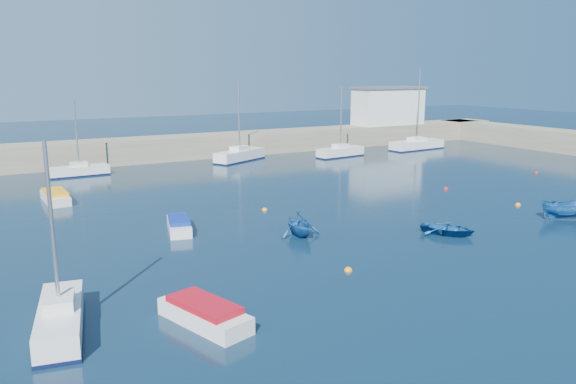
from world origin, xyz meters
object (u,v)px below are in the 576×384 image
sailboat_5 (79,170)px  sailboat_6 (240,155)px  dinghy_center (448,229)px  motorboat_2 (55,197)px  sailboat_1 (60,318)px  sailboat_8 (417,145)px  dinghy_left (299,224)px  harbor_office (388,107)px  sailboat_7 (340,152)px  dinghy_right (566,209)px  motorboat_0 (204,313)px  motorboat_1 (179,225)px

sailboat_5 → sailboat_6: bearing=-88.3°
dinghy_center → motorboat_2: bearing=102.0°
sailboat_1 → sailboat_6: 43.00m
sailboat_8 → dinghy_left: size_ratio=3.55×
motorboat_2 → dinghy_left: bearing=-58.0°
harbor_office → sailboat_7: size_ratio=1.22×
sailboat_7 → sailboat_8: (12.35, 0.52, 0.02)m
motorboat_2 → dinghy_right: bearing=-39.6°
sailboat_1 → sailboat_7: bearing=53.2°
sailboat_5 → sailboat_7: bearing=-95.4°
harbor_office → sailboat_8: 8.82m
sailboat_7 → dinghy_center: size_ratio=2.50×
harbor_office → motorboat_2: size_ratio=2.21×
dinghy_center → dinghy_left: (-8.25, 4.17, 0.42)m
sailboat_5 → motorboat_0: bearing=176.5°
sailboat_6 → sailboat_1: bearing=118.9°
motorboat_0 → dinghy_left: bearing=25.4°
sailboat_5 → sailboat_7: (29.31, -1.80, 0.07)m
dinghy_left → dinghy_right: bearing=-13.5°
dinghy_right → harbor_office: bearing=2.9°
sailboat_6 → motorboat_0: sailboat_6 is taller
harbor_office → dinghy_center: (-26.12, -38.41, -4.76)m
sailboat_1 → dinghy_left: (14.64, 6.80, 0.18)m
motorboat_2 → dinghy_center: bearing=-49.4°
motorboat_1 → dinghy_center: motorboat_1 is taller
harbor_office → sailboat_1: size_ratio=1.34×
dinghy_left → dinghy_right: size_ratio=0.81×
sailboat_6 → dinghy_right: (9.02, -34.41, 0.01)m
sailboat_1 → sailboat_5: 35.36m
motorboat_0 → dinghy_center: motorboat_0 is taller
sailboat_5 → sailboat_8: 41.68m
motorboat_1 → motorboat_2: size_ratio=0.87×
sailboat_5 → dinghy_center: sailboat_5 is taller
sailboat_6 → sailboat_7: sailboat_6 is taller
sailboat_8 → motorboat_1: bearing=114.3°
dinghy_center → dinghy_right: (9.83, -1.17, 0.35)m
sailboat_1 → motorboat_0: sailboat_1 is taller
sailboat_6 → sailboat_8: sailboat_8 is taller
sailboat_5 → sailboat_8: size_ratio=0.71×
sailboat_7 → sailboat_8: sailboat_8 is taller
sailboat_1 → dinghy_center: bearing=16.9°
harbor_office → sailboat_7: (-13.49, -8.04, -4.48)m
dinghy_right → sailboat_8: bearing=-0.1°
motorboat_0 → harbor_office: bearing=27.0°
sailboat_1 → sailboat_7: (35.52, 33.00, 0.03)m
sailboat_6 → motorboat_2: size_ratio=2.05×
harbor_office → sailboat_7: sailboat_7 is taller
sailboat_8 → motorboat_0: 55.61m
harbor_office → sailboat_6: 26.21m
sailboat_5 → dinghy_left: bearing=-165.1°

